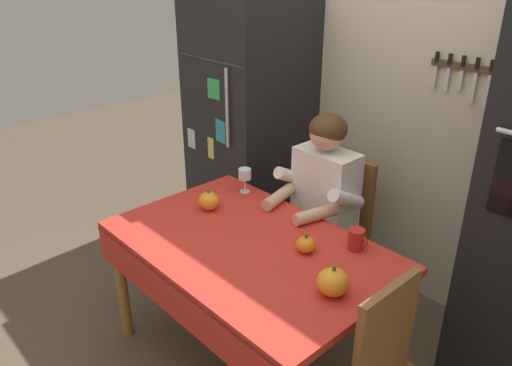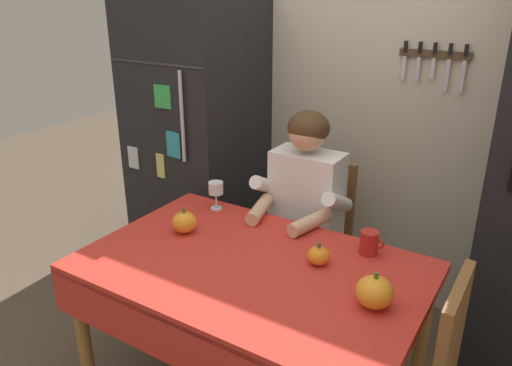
# 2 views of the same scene
# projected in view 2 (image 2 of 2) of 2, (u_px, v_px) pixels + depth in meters

# --- Properties ---
(back_wall_assembly) EXTENTS (3.70, 0.13, 2.60)m
(back_wall_assembly) POSITION_uv_depth(u_px,v_px,m) (377.00, 83.00, 2.80)
(back_wall_assembly) COLOR beige
(back_wall_assembly) RESTS_ON ground
(refrigerator) EXTENTS (0.68, 0.71, 1.80)m
(refrigerator) POSITION_uv_depth(u_px,v_px,m) (198.00, 140.00, 3.13)
(refrigerator) COLOR black
(refrigerator) RESTS_ON ground
(dining_table) EXTENTS (1.40, 0.90, 0.74)m
(dining_table) POSITION_uv_depth(u_px,v_px,m) (249.00, 283.00, 2.06)
(dining_table) COLOR #9E6B33
(dining_table) RESTS_ON ground
(chair_behind_person) EXTENTS (0.40, 0.40, 0.93)m
(chair_behind_person) POSITION_uv_depth(u_px,v_px,m) (314.00, 235.00, 2.77)
(chair_behind_person) COLOR brown
(chair_behind_person) RESTS_ON ground
(seated_person) EXTENTS (0.47, 0.55, 1.25)m
(seated_person) POSITION_uv_depth(u_px,v_px,m) (300.00, 210.00, 2.54)
(seated_person) COLOR #38384C
(seated_person) RESTS_ON ground
(coffee_mug) EXTENTS (0.11, 0.08, 0.10)m
(coffee_mug) POSITION_uv_depth(u_px,v_px,m) (369.00, 242.00, 2.11)
(coffee_mug) COLOR #B2231E
(coffee_mug) RESTS_ON dining_table
(wine_glass) EXTENTS (0.07, 0.07, 0.15)m
(wine_glass) POSITION_uv_depth(u_px,v_px,m) (216.00, 189.00, 2.51)
(wine_glass) COLOR white
(wine_glass) RESTS_ON dining_table
(pumpkin_large) EXTENTS (0.14, 0.14, 0.14)m
(pumpkin_large) POSITION_uv_depth(u_px,v_px,m) (375.00, 292.00, 1.75)
(pumpkin_large) COLOR orange
(pumpkin_large) RESTS_ON dining_table
(pumpkin_medium) EXTENTS (0.10, 0.10, 0.10)m
(pumpkin_medium) POSITION_uv_depth(u_px,v_px,m) (318.00, 256.00, 2.03)
(pumpkin_medium) COLOR orange
(pumpkin_medium) RESTS_ON dining_table
(pumpkin_small) EXTENTS (0.11, 0.11, 0.12)m
(pumpkin_small) POSITION_uv_depth(u_px,v_px,m) (184.00, 222.00, 2.29)
(pumpkin_small) COLOR orange
(pumpkin_small) RESTS_ON dining_table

